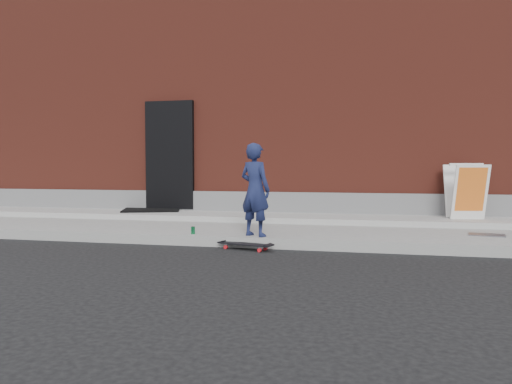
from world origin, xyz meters
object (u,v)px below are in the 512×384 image
(skateboard, at_px, (245,245))
(pizza_sign, at_px, (466,191))
(child, at_px, (255,190))
(soda_can, at_px, (193,230))

(skateboard, distance_m, pizza_sign, 4.28)
(child, xyz_separation_m, pizza_sign, (3.27, 2.27, -0.09))
(child, relative_size, skateboard, 1.67)
(child, distance_m, pizza_sign, 3.98)
(skateboard, relative_size, soda_can, 7.21)
(pizza_sign, distance_m, soda_can, 4.83)
(skateboard, height_order, pizza_sign, pizza_sign)
(pizza_sign, height_order, soda_can, pizza_sign)
(child, distance_m, soda_can, 1.14)
(child, xyz_separation_m, skateboard, (-0.07, -0.32, -0.75))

